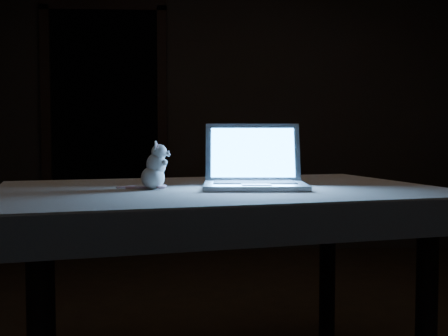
{
  "coord_description": "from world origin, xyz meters",
  "views": [
    {
      "loc": [
        -0.31,
        -2.35,
        0.99
      ],
      "look_at": [
        -0.21,
        -0.24,
        0.87
      ],
      "focal_mm": 45.0,
      "sensor_mm": 36.0,
      "label": 1
    }
  ],
  "objects": [
    {
      "name": "plush_mouse",
      "position": [
        -0.47,
        -0.34,
        0.89
      ],
      "size": [
        0.13,
        0.13,
        0.17
      ],
      "primitive_type": null,
      "rotation": [
        0.0,
        0.0,
        0.01
      ],
      "color": "silver",
      "rests_on": "tablecloth"
    },
    {
      "name": "table",
      "position": [
        -0.23,
        -0.27,
        0.4
      ],
      "size": [
        1.66,
        1.28,
        0.79
      ],
      "primitive_type": null,
      "rotation": [
        0.0,
        0.0,
        0.24
      ],
      "color": "black",
      "rests_on": "floor"
    },
    {
      "name": "doorway",
      "position": [
        -1.1,
        2.5,
        1.06
      ],
      "size": [
        1.06,
        0.36,
        2.13
      ],
      "primitive_type": null,
      "color": "black",
      "rests_on": "back_wall"
    },
    {
      "name": "laptop",
      "position": [
        -0.1,
        -0.33,
        0.93
      ],
      "size": [
        0.38,
        0.34,
        0.25
      ],
      "primitive_type": null,
      "rotation": [
        0.0,
        0.0,
        -0.05
      ],
      "color": "#AFB0B4",
      "rests_on": "tablecloth"
    },
    {
      "name": "back_wall",
      "position": [
        0.0,
        2.5,
        1.3
      ],
      "size": [
        4.5,
        0.04,
        2.6
      ],
      "primitive_type": "cube",
      "color": "black",
      "rests_on": "ground"
    },
    {
      "name": "tablecloth",
      "position": [
        -0.31,
        -0.32,
        0.74
      ],
      "size": [
        1.67,
        1.19,
        0.12
      ],
      "primitive_type": null,
      "rotation": [
        0.0,
        0.0,
        0.07
      ],
      "color": "beige",
      "rests_on": "table"
    }
  ]
}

